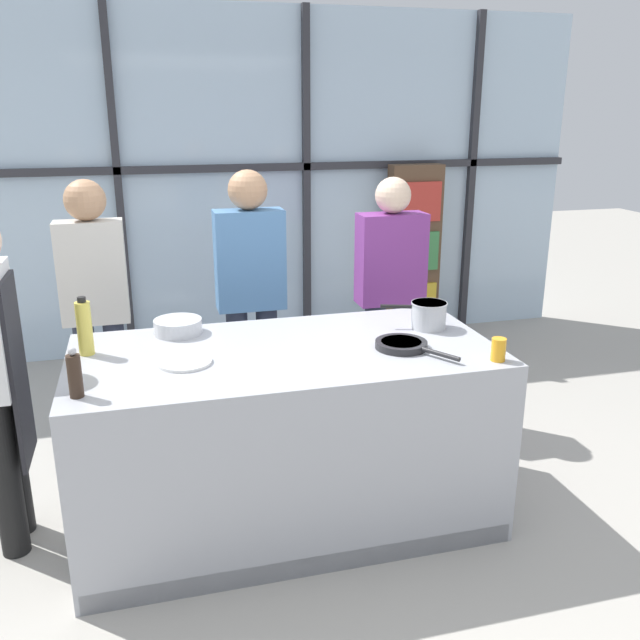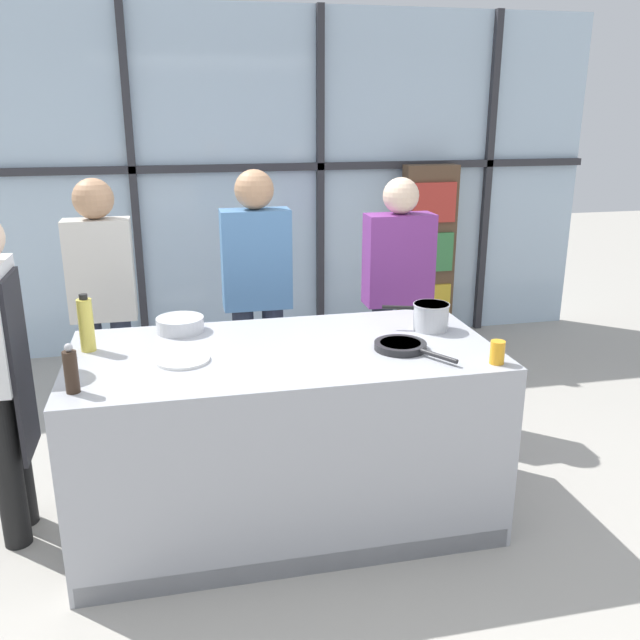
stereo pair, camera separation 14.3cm
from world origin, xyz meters
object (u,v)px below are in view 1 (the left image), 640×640
object	(u,v)px
white_plate	(185,362)
spectator_center_right	(390,287)
juice_glass_near	(498,350)
spectator_center_left	(251,288)
oil_bottle	(85,328)
pepper_grinder	(75,375)
mixing_bowl	(178,326)
frying_pan	(403,345)
spectator_far_left	(95,299)
saucepan	(428,314)

from	to	relation	value
white_plate	spectator_center_right	bearing A→B (deg)	37.35
white_plate	juice_glass_near	xyz separation A→B (m)	(1.39, -0.33, 0.05)
spectator_center_left	juice_glass_near	distance (m)	1.66
spectator_center_left	juice_glass_near	world-z (taller)	spectator_center_left
white_plate	oil_bottle	distance (m)	0.51
pepper_grinder	mixing_bowl	bearing A→B (deg)	57.66
spectator_center_left	frying_pan	xyz separation A→B (m)	(0.55, -1.12, -0.03)
mixing_bowl	frying_pan	bearing A→B (deg)	-26.13
spectator_center_right	juice_glass_near	distance (m)	1.39
oil_bottle	pepper_grinder	distance (m)	0.50
spectator_far_left	mixing_bowl	xyz separation A→B (m)	(0.43, -0.62, -0.00)
mixing_bowl	juice_glass_near	size ratio (longest dim) A/B	2.28
white_plate	oil_bottle	bearing A→B (deg)	150.96
saucepan	juice_glass_near	distance (m)	0.54
spectator_center_left	pepper_grinder	xyz separation A→B (m)	(-0.92, -1.32, 0.05)
saucepan	juice_glass_near	bearing A→B (deg)	-77.34
spectator_far_left	spectator_center_right	distance (m)	1.82
spectator_center_right	frying_pan	size ratio (longest dim) A/B	3.94
spectator_far_left	spectator_center_left	bearing A→B (deg)	-180.00
saucepan	white_plate	distance (m)	1.29
spectator_far_left	juice_glass_near	distance (m)	2.29
pepper_grinder	oil_bottle	bearing A→B (deg)	88.86
frying_pan	spectator_center_right	bearing A→B (deg)	72.28
white_plate	pepper_grinder	size ratio (longest dim) A/B	1.17
juice_glass_near	spectator_center_left	bearing A→B (deg)	123.22
mixing_bowl	pepper_grinder	world-z (taller)	pepper_grinder
white_plate	mixing_bowl	size ratio (longest dim) A/B	1.01
white_plate	oil_bottle	size ratio (longest dim) A/B	0.88
frying_pan	oil_bottle	size ratio (longest dim) A/B	1.47
spectator_center_right	frying_pan	xyz separation A→B (m)	(-0.36, -1.12, 0.02)
white_plate	pepper_grinder	distance (m)	0.52
spectator_far_left	frying_pan	world-z (taller)	spectator_far_left
frying_pan	pepper_grinder	size ratio (longest dim) A/B	1.94
saucepan	white_plate	world-z (taller)	saucepan
pepper_grinder	juice_glass_near	world-z (taller)	pepper_grinder
saucepan	mixing_bowl	distance (m)	1.29
juice_glass_near	pepper_grinder	bearing A→B (deg)	177.83
spectator_far_left	juice_glass_near	xyz separation A→B (m)	(1.82, -1.39, 0.01)
spectator_center_left	oil_bottle	bearing A→B (deg)	41.93
spectator_center_right	spectator_far_left	bearing A→B (deg)	0.00
spectator_far_left	spectator_center_right	bearing A→B (deg)	-180.00
oil_bottle	spectator_center_left	bearing A→B (deg)	41.93
spectator_far_left	saucepan	size ratio (longest dim) A/B	4.88
frying_pan	spectator_far_left	bearing A→B (deg)	142.37
saucepan	oil_bottle	size ratio (longest dim) A/B	1.21
spectator_center_right	saucepan	world-z (taller)	spectator_center_right
saucepan	white_plate	size ratio (longest dim) A/B	1.37
spectator_center_left	oil_bottle	distance (m)	1.23
frying_pan	oil_bottle	xyz separation A→B (m)	(-1.46, 0.31, 0.11)
spectator_center_right	saucepan	xyz separation A→B (m)	(-0.12, -0.87, 0.08)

